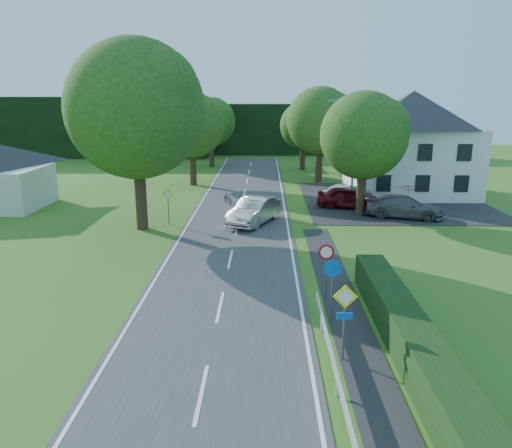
{
  "coord_description": "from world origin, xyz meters",
  "views": [
    {
      "loc": [
        1.79,
        -6.48,
        8.28
      ],
      "look_at": [
        1.34,
        17.62,
        2.01
      ],
      "focal_mm": 35.0,
      "sensor_mm": 36.0,
      "label": 1
    }
  ],
  "objects_px": {
    "streetlight": "(352,149)",
    "parked_car_silver_a": "(350,194)",
    "parked_car_grey": "(404,207)",
    "parasol": "(408,198)",
    "motorcycle": "(228,198)",
    "moving_car": "(254,211)",
    "parked_car_red": "(348,197)"
  },
  "relations": [
    {
      "from": "moving_car",
      "to": "motorcycle",
      "type": "xyz_separation_m",
      "value": [
        -2.22,
        6.34,
        -0.42
      ]
    },
    {
      "from": "moving_car",
      "to": "streetlight",
      "type": "bearing_deg",
      "value": 56.82
    },
    {
      "from": "parked_car_red",
      "to": "parasol",
      "type": "height_order",
      "value": "parasol"
    },
    {
      "from": "parked_car_grey",
      "to": "parasol",
      "type": "height_order",
      "value": "parasol"
    },
    {
      "from": "streetlight",
      "to": "parked_car_silver_a",
      "type": "xyz_separation_m",
      "value": [
        0.36,
        2.03,
        -3.7
      ]
    },
    {
      "from": "parked_car_silver_a",
      "to": "streetlight",
      "type": "bearing_deg",
      "value": 141.69
    },
    {
      "from": "parked_car_silver_a",
      "to": "parasol",
      "type": "bearing_deg",
      "value": -151.67
    },
    {
      "from": "motorcycle",
      "to": "parasol",
      "type": "bearing_deg",
      "value": -33.6
    },
    {
      "from": "motorcycle",
      "to": "parked_car_grey",
      "type": "distance_m",
      "value": 13.29
    },
    {
      "from": "moving_car",
      "to": "parked_car_red",
      "type": "bearing_deg",
      "value": 58.52
    },
    {
      "from": "parked_car_grey",
      "to": "parasol",
      "type": "distance_m",
      "value": 2.43
    },
    {
      "from": "parked_car_grey",
      "to": "motorcycle",
      "type": "bearing_deg",
      "value": 85.43
    },
    {
      "from": "moving_car",
      "to": "parked_car_grey",
      "type": "height_order",
      "value": "moving_car"
    },
    {
      "from": "parasol",
      "to": "parked_car_red",
      "type": "bearing_deg",
      "value": 169.82
    },
    {
      "from": "streetlight",
      "to": "parked_car_grey",
      "type": "xyz_separation_m",
      "value": [
        3.3,
        -2.75,
        -3.67
      ]
    },
    {
      "from": "parked_car_silver_a",
      "to": "parasol",
      "type": "distance_m",
      "value": 4.61
    },
    {
      "from": "streetlight",
      "to": "moving_car",
      "type": "height_order",
      "value": "streetlight"
    },
    {
      "from": "parked_car_red",
      "to": "parasol",
      "type": "xyz_separation_m",
      "value": [
        4.26,
        -0.76,
        0.15
      ]
    },
    {
      "from": "streetlight",
      "to": "parked_car_silver_a",
      "type": "bearing_deg",
      "value": 80.03
    },
    {
      "from": "parasol",
      "to": "streetlight",
      "type": "bearing_deg",
      "value": 173.22
    },
    {
      "from": "parked_car_grey",
      "to": "parasol",
      "type": "xyz_separation_m",
      "value": [
        0.9,
        2.25,
        0.18
      ]
    },
    {
      "from": "moving_car",
      "to": "motorcycle",
      "type": "distance_m",
      "value": 6.73
    },
    {
      "from": "motorcycle",
      "to": "moving_car",
      "type": "bearing_deg",
      "value": -94.81
    },
    {
      "from": "parked_car_silver_a",
      "to": "parasol",
      "type": "relative_size",
      "value": 2.1
    },
    {
      "from": "moving_car",
      "to": "parked_car_red",
      "type": "distance_m",
      "value": 8.47
    },
    {
      "from": "parked_car_red",
      "to": "parked_car_silver_a",
      "type": "distance_m",
      "value": 1.81
    },
    {
      "from": "moving_car",
      "to": "parked_car_silver_a",
      "type": "relative_size",
      "value": 1.19
    },
    {
      "from": "streetlight",
      "to": "moving_car",
      "type": "bearing_deg",
      "value": -146.6
    },
    {
      "from": "motorcycle",
      "to": "parked_car_grey",
      "type": "xyz_separation_m",
      "value": [
        12.51,
        -4.49,
        0.32
      ]
    },
    {
      "from": "streetlight",
      "to": "parked_car_red",
      "type": "height_order",
      "value": "streetlight"
    },
    {
      "from": "streetlight",
      "to": "motorcycle",
      "type": "xyz_separation_m",
      "value": [
        -9.2,
        1.74,
        -3.99
      ]
    },
    {
      "from": "motorcycle",
      "to": "parked_car_grey",
      "type": "bearing_deg",
      "value": -43.88
    }
  ]
}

